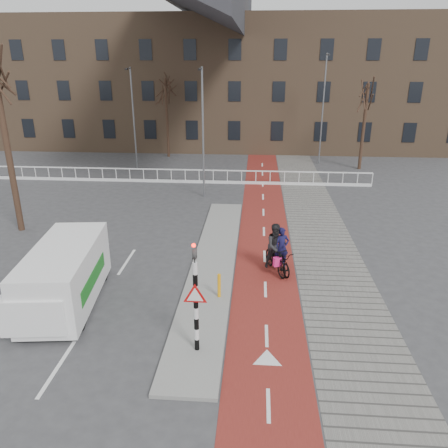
{
  "coord_description": "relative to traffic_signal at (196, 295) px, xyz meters",
  "views": [
    {
      "loc": [
        1.03,
        -12.82,
        8.28
      ],
      "look_at": [
        -0.32,
        5.0,
        1.5
      ],
      "focal_mm": 35.0,
      "sensor_mm": 36.0,
      "label": 1
    }
  ],
  "objects": [
    {
      "name": "cyclist_near",
      "position": [
        2.74,
        5.61,
        -1.34
      ],
      "size": [
        1.22,
        1.94,
        1.92
      ],
      "rotation": [
        0.0,
        0.0,
        0.34
      ],
      "color": "black",
      "rests_on": "bike_lane"
    },
    {
      "name": "tree_mid",
      "position": [
        -6.32,
        27.75,
        1.38
      ],
      "size": [
        0.23,
        0.23,
        6.74
      ],
      "primitive_type": "cylinder",
      "color": "#301D15",
      "rests_on": "ground"
    },
    {
      "name": "tree_right",
      "position": [
        9.85,
        24.25,
        1.29
      ],
      "size": [
        0.25,
        0.25,
        6.56
      ],
      "primitive_type": "cylinder",
      "color": "#301D15",
      "rests_on": "ground"
    },
    {
      "name": "cyclist_far",
      "position": [
        2.51,
        5.52,
        -1.11
      ],
      "size": [
        1.28,
        2.05,
        2.11
      ],
      "rotation": [
        0.0,
        0.0,
        0.39
      ],
      "color": "black",
      "rests_on": "bike_lane"
    },
    {
      "name": "traffic_signal",
      "position": [
        0.0,
        0.0,
        0.0
      ],
      "size": [
        0.8,
        0.8,
        3.68
      ],
      "color": "black",
      "rests_on": "curb_island"
    },
    {
      "name": "bike_lane",
      "position": [
        2.1,
        12.02,
        -1.98
      ],
      "size": [
        2.5,
        60.0,
        0.01
      ],
      "primitive_type": "cube",
      "color": "maroon",
      "rests_on": "ground"
    },
    {
      "name": "streetlight_right",
      "position": [
        6.84,
        25.89,
        2.36
      ],
      "size": [
        0.12,
        0.12,
        8.7
      ],
      "primitive_type": "cylinder",
      "color": "slate",
      "rests_on": "ground"
    },
    {
      "name": "streetlight_near",
      "position": [
        -1.67,
        15.79,
        1.95
      ],
      "size": [
        0.12,
        0.12,
        7.87
      ],
      "primitive_type": "cylinder",
      "color": "slate",
      "rests_on": "ground"
    },
    {
      "name": "sidewalk",
      "position": [
        4.9,
        12.02,
        -1.98
      ],
      "size": [
        3.0,
        60.0,
        0.01
      ],
      "primitive_type": "cube",
      "color": "slate",
      "rests_on": "ground"
    },
    {
      "name": "curb_island",
      "position": [
        -0.1,
        6.02,
        -1.93
      ],
      "size": [
        1.8,
        16.0,
        0.12
      ],
      "primitive_type": "cube",
      "color": "gray",
      "rests_on": "ground"
    },
    {
      "name": "railing",
      "position": [
        -4.4,
        19.02,
        -1.68
      ],
      "size": [
        28.0,
        0.1,
        0.99
      ],
      "color": "silver",
      "rests_on": "ground"
    },
    {
      "name": "townhouse_row",
      "position": [
        -2.4,
        34.02,
        5.82
      ],
      "size": [
        46.0,
        10.0,
        15.9
      ],
      "color": "#7F6047",
      "rests_on": "ground"
    },
    {
      "name": "van",
      "position": [
        -5.01,
        2.51,
        -0.85
      ],
      "size": [
        2.57,
        5.23,
        2.17
      ],
      "rotation": [
        0.0,
        0.0,
        0.11
      ],
      "color": "white",
      "rests_on": "ground"
    },
    {
      "name": "ground",
      "position": [
        0.6,
        2.02,
        -1.99
      ],
      "size": [
        120.0,
        120.0,
        0.0
      ],
      "primitive_type": "plane",
      "color": "#38383A",
      "rests_on": "ground"
    },
    {
      "name": "bollard",
      "position": [
        0.39,
        3.16,
        -1.42
      ],
      "size": [
        0.12,
        0.12,
        0.91
      ],
      "primitive_type": "cylinder",
      "color": "#F4A20D",
      "rests_on": "curb_island"
    },
    {
      "name": "tree_left",
      "position": [
        -10.4,
        9.34,
        2.55
      ],
      "size": [
        0.31,
        0.31,
        9.09
      ],
      "primitive_type": "cylinder",
      "color": "#301D15",
      "rests_on": "ground"
    },
    {
      "name": "streetlight_left",
      "position": [
        -7.99,
        23.15,
        1.87
      ],
      "size": [
        0.12,
        0.12,
        7.71
      ],
      "primitive_type": "cylinder",
      "color": "slate",
      "rests_on": "ground"
    }
  ]
}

